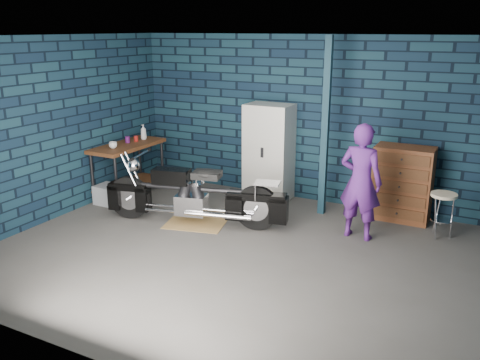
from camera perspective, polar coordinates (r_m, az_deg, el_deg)
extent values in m
plane|color=#484644|center=(6.64, -0.92, -8.17)|extent=(6.00, 6.00, 0.00)
cube|color=black|center=(8.43, 7.15, 6.75)|extent=(6.00, 0.02, 2.70)
cube|color=black|center=(8.03, -20.28, 5.34)|extent=(0.02, 5.00, 2.70)
cube|color=silver|center=(6.02, -1.04, 15.83)|extent=(6.00, 5.00, 0.02)
cube|color=#132F3D|center=(7.74, 9.55, 5.75)|extent=(0.10, 0.10, 2.70)
cube|color=#5A311B|center=(8.90, -12.36, 1.11)|extent=(0.60, 1.40, 0.91)
cube|color=olive|center=(7.61, -4.99, -4.85)|extent=(0.99, 0.83, 0.01)
imported|color=#59217D|center=(7.03, 13.39, -0.19)|extent=(0.62, 0.45, 1.60)
cube|color=#95979D|center=(8.61, -14.23, -1.63)|extent=(0.50, 0.36, 0.31)
cube|color=silver|center=(8.48, 3.25, 3.12)|extent=(0.75, 0.53, 1.60)
cube|color=brown|center=(7.94, 17.74, -0.42)|extent=(0.84, 0.47, 1.12)
imported|color=beige|center=(8.53, -14.07, 3.83)|extent=(0.17, 0.17, 0.11)
cylinder|color=#52175C|center=(8.88, -12.52, 4.46)|extent=(0.10, 0.10, 0.11)
cylinder|color=#A41A15|center=(8.96, -11.60, 4.57)|extent=(0.08, 0.08, 0.10)
imported|color=#95979D|center=(9.08, -10.79, 5.32)|extent=(0.11, 0.11, 0.26)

